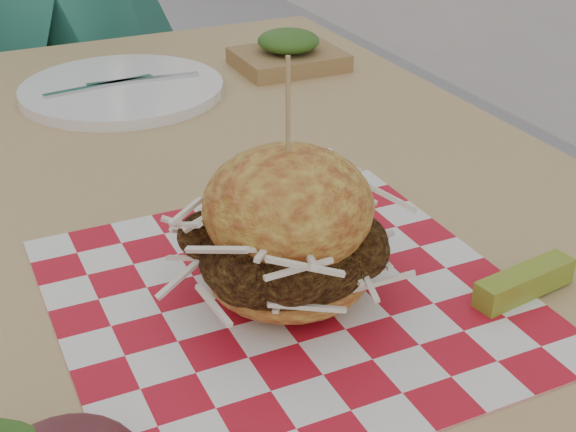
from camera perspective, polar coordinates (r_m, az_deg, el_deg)
name	(u,v)px	position (r m, az deg, el deg)	size (l,w,h in m)	color
patio_table	(212,261)	(0.85, -5.45, -3.21)	(0.80, 1.20, 0.75)	tan
patio_chair	(60,82)	(1.82, -15.93, 9.17)	(0.52, 0.52, 0.95)	tan
paper_liner	(288,296)	(0.65, 0.00, -5.74)	(0.36, 0.36, 0.00)	#B71224
sandwich	(288,236)	(0.62, 0.00, -1.44)	(0.18, 0.18, 0.20)	gold
pickle_spear	(525,282)	(0.67, 16.48, -4.54)	(0.10, 0.02, 0.02)	olive
place_setting	(122,89)	(1.11, -11.71, 8.82)	(0.27, 0.27, 0.02)	white
kraft_tray	(289,53)	(1.19, 0.04, 11.55)	(0.15, 0.12, 0.06)	olive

